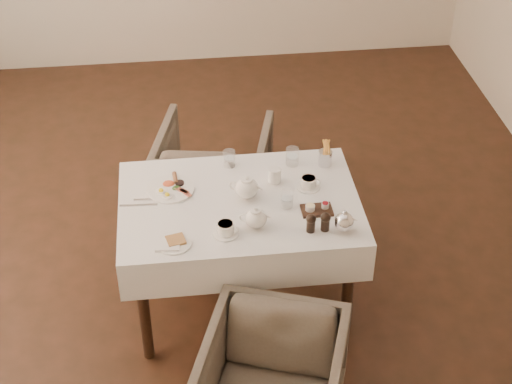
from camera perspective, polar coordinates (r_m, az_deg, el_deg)
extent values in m
plane|color=black|center=(5.13, -1.51, -3.07)|extent=(5.00, 5.00, 0.00)
cube|color=black|center=(4.18, -1.21, -1.06)|extent=(1.20, 0.80, 0.04)
cube|color=white|center=(4.23, -1.20, -1.94)|extent=(1.28, 0.88, 0.23)
cylinder|color=black|center=(4.68, -8.18, -2.56)|extent=(0.06, 0.06, 0.70)
cylinder|color=black|center=(4.74, 4.93, -1.60)|extent=(0.06, 0.06, 0.70)
cylinder|color=black|center=(4.17, -8.15, -8.47)|extent=(0.06, 0.06, 0.70)
cylinder|color=black|center=(4.25, 6.65, -7.28)|extent=(0.06, 0.06, 0.70)
imported|color=brown|center=(3.87, 1.25, -13.67)|extent=(0.83, 0.84, 0.61)
imported|color=brown|center=(5.12, -3.06, 1.39)|extent=(0.85, 0.86, 0.65)
cylinder|color=white|center=(4.27, -6.23, 0.22)|extent=(0.26, 0.26, 0.01)
ellipsoid|color=#D25025|center=(4.29, -6.38, 0.68)|extent=(0.06, 0.06, 0.02)
cylinder|color=brown|center=(4.32, -5.91, 1.03)|extent=(0.03, 0.09, 0.02)
cylinder|color=black|center=(4.28, -5.57, 0.65)|extent=(0.05, 0.05, 0.01)
cube|color=maroon|center=(4.22, -5.28, 0.03)|extent=(0.08, 0.09, 0.01)
ellipsoid|color=#264C19|center=(4.26, -5.80, 0.32)|extent=(0.05, 0.04, 0.02)
cylinder|color=white|center=(3.91, -5.99, -3.72)|extent=(0.18, 0.18, 0.01)
cube|color=olive|center=(3.91, -5.86, -3.49)|extent=(0.11, 0.10, 0.01)
cube|color=white|center=(3.89, -6.42, -3.88)|extent=(0.13, 0.10, 0.01)
cylinder|color=white|center=(4.28, 1.37, 1.24)|extent=(0.09, 0.09, 0.08)
cylinder|color=white|center=(3.95, -2.22, -3.00)|extent=(0.13, 0.13, 0.01)
cylinder|color=white|center=(3.93, -2.23, -2.62)|extent=(0.11, 0.11, 0.06)
cylinder|color=#9E6C47|center=(3.91, -2.24, -2.32)|extent=(0.08, 0.08, 0.00)
cylinder|color=white|center=(4.27, 3.82, 0.39)|extent=(0.13, 0.13, 0.01)
cylinder|color=white|center=(4.25, 3.84, 0.73)|extent=(0.10, 0.10, 0.06)
cylinder|color=#9E6C47|center=(4.23, 3.85, 1.02)|extent=(0.07, 0.07, 0.00)
cylinder|color=silver|center=(4.41, -1.95, 2.46)|extent=(0.08, 0.08, 0.09)
cylinder|color=silver|center=(4.10, 2.25, -0.50)|extent=(0.09, 0.09, 0.10)
cylinder|color=silver|center=(4.42, 2.66, 2.60)|extent=(0.08, 0.08, 0.10)
cube|color=black|center=(4.10, 4.44, -1.33)|extent=(0.16, 0.11, 0.01)
cylinder|color=white|center=(4.08, 3.96, -1.14)|extent=(0.05, 0.05, 0.03)
cylinder|color=maroon|center=(4.10, 5.05, -0.98)|extent=(0.04, 0.04, 0.03)
cylinder|color=silver|center=(4.43, 5.06, 2.48)|extent=(0.08, 0.08, 0.09)
cube|color=silver|center=(4.21, -7.68, -0.54)|extent=(0.18, 0.03, 0.00)
cube|color=silver|center=(4.18, -8.54, -0.95)|extent=(0.20, 0.03, 0.00)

